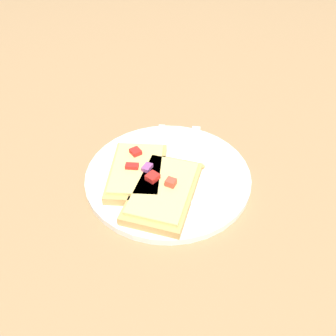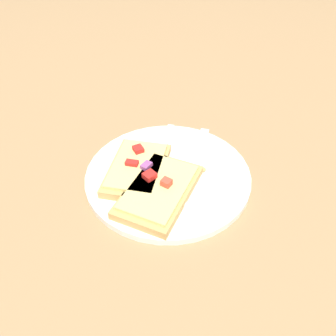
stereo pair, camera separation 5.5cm
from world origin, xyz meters
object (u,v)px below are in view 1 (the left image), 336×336
object	(u,v)px
knife	(192,155)
pizza_slice_main	(163,190)
pizza_slice_corner	(137,171)
plate	(168,175)
fork	(156,164)

from	to	relation	value
knife	pizza_slice_main	xyz separation A→B (m)	(-0.10, -0.05, 0.01)
knife	pizza_slice_corner	size ratio (longest dim) A/B	0.97
pizza_slice_main	pizza_slice_corner	xyz separation A→B (m)	(-0.01, 0.06, 0.00)
plate	pizza_slice_main	distance (m)	0.06
knife	pizza_slice_corner	bearing A→B (deg)	-53.06
pizza_slice_main	pizza_slice_corner	bearing A→B (deg)	-119.20
fork	knife	bearing A→B (deg)	115.03
fork	pizza_slice_main	size ratio (longest dim) A/B	0.97
pizza_slice_corner	pizza_slice_main	bearing A→B (deg)	-132.11
pizza_slice_corner	plate	bearing A→B (deg)	-78.22
fork	knife	xyz separation A→B (m)	(0.07, -0.02, -0.00)
plate	pizza_slice_corner	bearing A→B (deg)	152.98
knife	fork	bearing A→B (deg)	-61.30
knife	pizza_slice_corner	distance (m)	0.11
fork	pizza_slice_corner	world-z (taller)	pizza_slice_corner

